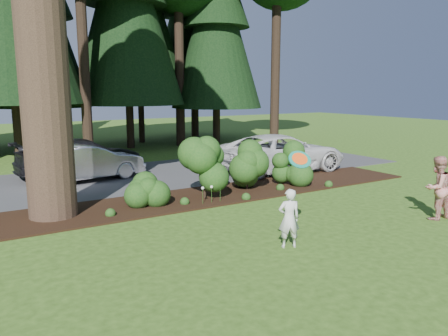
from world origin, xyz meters
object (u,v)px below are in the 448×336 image
(car_white_suv, at_px, (281,153))
(frisbee, at_px, (300,159))
(car_silver_wagon, at_px, (88,162))
(child, at_px, (289,218))
(adult, at_px, (437,188))
(car_dark_suv, at_px, (82,157))

(car_white_suv, relative_size, frisbee, 9.89)
(car_silver_wagon, bearing_deg, child, -177.72)
(frisbee, bearing_deg, child, -171.87)
(child, bearing_deg, car_white_suv, -105.74)
(child, relative_size, adult, 0.77)
(child, bearing_deg, adult, -162.49)
(car_white_suv, bearing_deg, adult, 177.68)
(adult, height_order, frisbee, frisbee)
(car_silver_wagon, relative_size, adult, 2.45)
(car_white_suv, distance_m, car_dark_suv, 8.05)
(car_dark_suv, distance_m, adult, 12.67)
(car_white_suv, height_order, adult, adult)
(adult, bearing_deg, child, -2.54)
(car_white_suv, xyz_separation_m, adult, (-0.79, -7.41, 0.05))
(car_dark_suv, relative_size, child, 3.83)
(child, xyz_separation_m, frisbee, (0.29, 0.04, 1.25))
(car_silver_wagon, relative_size, child, 3.17)
(car_dark_suv, distance_m, frisbee, 10.75)
(car_silver_wagon, height_order, frisbee, frisbee)
(adult, xyz_separation_m, frisbee, (-4.38, 0.41, 1.06))
(adult, distance_m, frisbee, 4.53)
(car_silver_wagon, distance_m, car_white_suv, 7.68)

